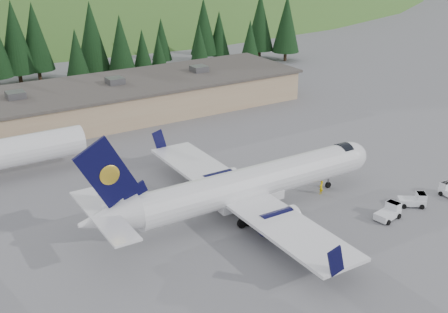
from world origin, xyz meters
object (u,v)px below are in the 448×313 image
(airliner, at_px, (247,186))
(baggage_tug_b, at_px, (414,200))
(terminal_building, at_px, (86,104))
(ramp_worker, at_px, (321,187))
(baggage_tug_a, at_px, (389,212))

(airliner, height_order, baggage_tug_b, airliner)
(terminal_building, xyz_separation_m, ramp_worker, (13.54, -38.81, -1.83))
(airliner, relative_size, baggage_tug_a, 10.82)
(airliner, height_order, ramp_worker, airliner)
(baggage_tug_b, relative_size, ramp_worker, 1.95)
(baggage_tug_b, xyz_separation_m, terminal_building, (-20.07, 46.31, 1.95))
(airliner, relative_size, terminal_building, 0.48)
(airliner, bearing_deg, terminal_building, 96.23)
(baggage_tug_b, height_order, ramp_worker, ramp_worker)
(airliner, height_order, terminal_building, airliner)
(baggage_tug_a, distance_m, ramp_worker, 8.30)
(baggage_tug_b, bearing_deg, ramp_worker, 166.38)
(baggage_tug_b, xyz_separation_m, ramp_worker, (-6.53, 7.50, 0.13))
(baggage_tug_a, height_order, baggage_tug_b, baggage_tug_a)
(airliner, distance_m, ramp_worker, 9.82)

